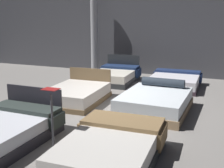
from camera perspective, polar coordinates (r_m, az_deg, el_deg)
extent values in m
cube|color=gray|center=(7.37, -0.45, -5.31)|extent=(18.00, 18.00, 0.02)
cube|color=#47474C|center=(11.95, 9.44, 10.19)|extent=(18.00, 0.06, 3.50)
cube|color=black|center=(5.85, -21.37, -10.05)|extent=(1.53, 1.93, 0.21)
cube|color=silver|center=(5.77, -21.55, -8.04)|extent=(1.47, 1.87, 0.23)
cube|color=black|center=(6.41, -15.69, -4.40)|extent=(1.43, 0.04, 0.88)
cube|color=#2E3734|center=(6.20, -17.28, -4.74)|extent=(1.50, 0.50, 0.08)
cube|color=#2E3734|center=(5.81, -11.21, -7.45)|extent=(0.08, 0.49, 0.28)
cube|color=#262B2B|center=(4.73, -0.37, -14.84)|extent=(1.55, 2.21, 0.19)
cube|color=silver|center=(4.63, -0.37, -12.38)|extent=(1.49, 2.15, 0.26)
cube|color=olive|center=(5.17, 2.30, -7.63)|extent=(1.47, 0.77, 0.07)
cube|color=olive|center=(5.49, -5.14, -8.56)|extent=(0.11, 0.71, 0.31)
cube|color=olive|center=(5.08, 10.34, -10.54)|extent=(0.11, 0.71, 0.31)
cube|color=brown|center=(8.05, -7.45, -3.24)|extent=(1.59, 2.10, 0.13)
cube|color=silver|center=(8.00, -7.50, -1.76)|extent=(1.52, 2.03, 0.30)
cube|color=brown|center=(8.85, -4.56, 0.61)|extent=(1.40, 0.11, 0.82)
cube|color=#8E7151|center=(7.25, 8.79, -4.87)|extent=(1.67, 2.17, 0.20)
cube|color=silver|center=(7.18, 8.86, -3.02)|extent=(1.61, 2.11, 0.29)
cylinder|color=#28313B|center=(7.88, 10.45, 0.33)|extent=(1.19, 0.26, 0.24)
cube|color=#2C2E30|center=(10.51, 0.58, 0.85)|extent=(1.55, 2.19, 0.18)
cube|color=silver|center=(10.46, 0.58, 2.04)|extent=(1.49, 2.13, 0.26)
cube|color=#2C2E30|center=(11.43, 2.32, 3.73)|extent=(1.35, 0.11, 0.92)
cube|color=navy|center=(11.08, 1.76, 3.57)|extent=(1.45, 0.74, 0.09)
cube|color=navy|center=(11.36, -1.78, 2.78)|extent=(0.12, 0.67, 0.31)
cube|color=navy|center=(10.92, 5.42, 2.31)|extent=(0.12, 0.67, 0.31)
cube|color=#33262E|center=(9.95, 12.68, -0.32)|extent=(1.68, 2.02, 0.13)
cube|color=silver|center=(9.90, 12.74, 0.84)|extent=(1.62, 1.96, 0.28)
cube|color=navy|center=(10.58, 13.40, 2.56)|extent=(1.63, 0.50, 0.08)
cube|color=navy|center=(10.76, 8.98, 1.87)|extent=(0.09, 0.47, 0.31)
cube|color=navy|center=(10.54, 17.80, 1.17)|extent=(0.09, 0.47, 0.31)
cylinder|color=#3F3F44|center=(5.25, -11.87, -13.26)|extent=(0.24, 0.24, 0.02)
cylinder|color=#3F3F44|center=(5.04, -12.14, -7.97)|extent=(0.04, 0.04, 1.06)
cube|color=#B21E1E|center=(4.85, -12.49, -1.03)|extent=(0.28, 0.20, 0.01)
cylinder|color=#99999E|center=(12.40, -3.64, 10.44)|extent=(0.32, 0.32, 3.50)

